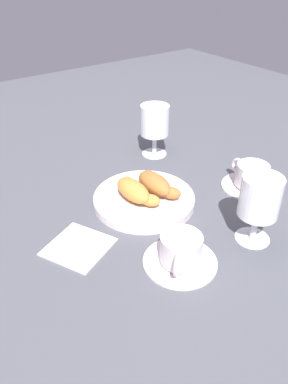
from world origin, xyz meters
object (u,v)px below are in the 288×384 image
(pastry_plate, at_px, (144,199))
(croissant_large, at_px, (134,191))
(juice_glass_right, at_px, (155,122))
(coffee_cup_far, at_px, (251,178))
(folded_napkin, at_px, (78,246))
(juice_glass_left, at_px, (260,199))
(croissant_small, at_px, (156,184))
(coffee_cup_near, at_px, (181,252))

(pastry_plate, xyz_separation_m, croissant_large, (-0.00, -0.02, 0.03))
(juice_glass_right, bearing_deg, croissant_large, -46.97)
(coffee_cup_far, xyz_separation_m, folded_napkin, (-0.05, -0.43, -0.02))
(pastry_plate, bearing_deg, juice_glass_left, 24.16)
(croissant_small, distance_m, coffee_cup_near, 0.21)
(pastry_plate, distance_m, coffee_cup_far, 0.26)
(coffee_cup_near, height_order, coffee_cup_far, same)
(croissant_large, xyz_separation_m, coffee_cup_near, (0.20, -0.04, -0.02))
(coffee_cup_far, xyz_separation_m, juice_glass_left, (0.13, -0.14, 0.07))
(coffee_cup_near, distance_m, juice_glass_right, 0.44)
(croissant_large, height_order, folded_napkin, croissant_large)
(pastry_plate, relative_size, coffee_cup_near, 1.67)
(pastry_plate, relative_size, juice_glass_left, 1.62)
(coffee_cup_far, bearing_deg, juice_glass_left, -47.67)
(croissant_large, distance_m, coffee_cup_far, 0.29)
(pastry_plate, bearing_deg, croissant_small, 86.50)
(croissant_small, bearing_deg, juice_glass_left, 17.48)
(croissant_large, bearing_deg, coffee_cup_near, -10.35)
(juice_glass_right, height_order, folded_napkin, juice_glass_right)
(juice_glass_right, bearing_deg, pastry_plate, -42.71)
(croissant_small, height_order, juice_glass_right, juice_glass_right)
(croissant_small, distance_m, folded_napkin, 0.23)
(coffee_cup_far, height_order, folded_napkin, coffee_cup_far)
(croissant_small, xyz_separation_m, coffee_cup_near, (0.19, -0.09, -0.02))
(croissant_large, xyz_separation_m, juice_glass_left, (0.23, 0.13, 0.05))
(pastry_plate, height_order, coffee_cup_near, coffee_cup_near)
(croissant_large, xyz_separation_m, folded_napkin, (0.05, -0.16, -0.04))
(croissant_small, relative_size, juice_glass_right, 0.98)
(coffee_cup_near, height_order, folded_napkin, coffee_cup_near)
(coffee_cup_near, distance_m, juice_glass_left, 0.18)
(pastry_plate, distance_m, croissant_large, 0.04)
(croissant_large, relative_size, folded_napkin, 1.25)
(juice_glass_left, height_order, folded_napkin, juice_glass_left)
(pastry_plate, xyz_separation_m, coffee_cup_far, (0.09, 0.24, 0.01))
(coffee_cup_far, bearing_deg, folded_napkin, -96.25)
(pastry_plate, relative_size, juice_glass_right, 1.62)
(coffee_cup_near, height_order, juice_glass_left, juice_glass_left)
(croissant_small, height_order, coffee_cup_far, croissant_small)
(pastry_plate, distance_m, juice_glass_right, 0.26)
(pastry_plate, height_order, folded_napkin, pastry_plate)
(croissant_large, bearing_deg, pastry_plate, 85.47)
(croissant_small, relative_size, coffee_cup_near, 1.01)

